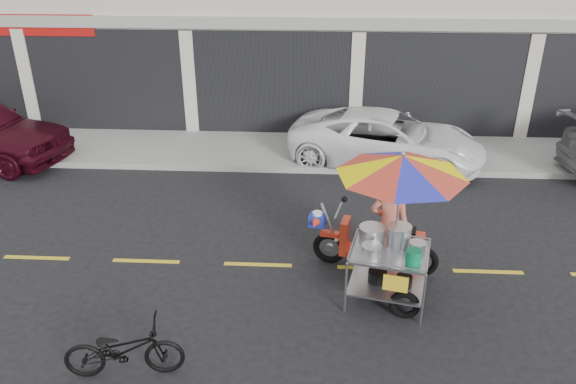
{
  "coord_description": "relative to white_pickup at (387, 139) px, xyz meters",
  "views": [
    {
      "loc": [
        -1.0,
        -8.3,
        5.47
      ],
      "look_at": [
        -1.5,
        0.6,
        1.15
      ],
      "focal_mm": 35.0,
      "sensor_mm": 36.0,
      "label": 1
    }
  ],
  "objects": [
    {
      "name": "ground",
      "position": [
        -0.7,
        -4.7,
        -0.66
      ],
      "size": [
        90.0,
        90.0,
        0.0
      ],
      "primitive_type": "plane",
      "color": "black"
    },
    {
      "name": "white_pickup",
      "position": [
        0.0,
        0.0,
        0.0
      ],
      "size": [
        5.11,
        3.3,
        1.31
      ],
      "primitive_type": "imported",
      "rotation": [
        0.0,
        0.0,
        1.31
      ],
      "color": "white",
      "rests_on": "ground"
    },
    {
      "name": "near_bicycle",
      "position": [
        -4.17,
        -7.42,
        -0.24
      ],
      "size": [
        1.63,
        0.75,
        0.82
      ],
      "primitive_type": "imported",
      "rotation": [
        0.0,
        0.0,
        1.7
      ],
      "color": "black",
      "rests_on": "ground"
    },
    {
      "name": "sidewalk",
      "position": [
        -0.7,
        0.8,
        -0.58
      ],
      "size": [
        45.0,
        3.0,
        0.15
      ],
      "primitive_type": "cube",
      "color": "gray",
      "rests_on": "ground"
    },
    {
      "name": "food_vendor_rig",
      "position": [
        -0.51,
        -5.25,
        0.93
      ],
      "size": [
        2.5,
        2.37,
        2.52
      ],
      "rotation": [
        0.0,
        0.0,
        -0.22
      ],
      "color": "black",
      "rests_on": "ground"
    },
    {
      "name": "centerline",
      "position": [
        -0.7,
        -4.7,
        -0.65
      ],
      "size": [
        42.0,
        0.1,
        0.01
      ],
      "primitive_type": "cube",
      "color": "gold",
      "rests_on": "ground"
    }
  ]
}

